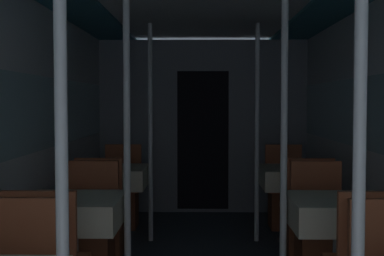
{
  "coord_description": "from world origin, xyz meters",
  "views": [
    {
      "loc": [
        -0.03,
        -1.05,
        1.38
      ],
      "look_at": [
        -0.09,
        2.68,
        1.2
      ],
      "focal_mm": 50.0,
      "sensor_mm": 36.0,
      "label": 1
    }
  ],
  "objects": [
    {
      "name": "dining_table_right_1",
      "position": [
        0.91,
        2.53,
        0.62
      ],
      "size": [
        0.67,
        0.67,
        0.74
      ],
      "color": "#4C4C51",
      "rests_on": "ground_plane"
    },
    {
      "name": "support_pole_right_0",
      "position": [
        0.53,
        0.83,
        1.08
      ],
      "size": [
        0.05,
        0.05,
        2.16
      ],
      "color": "silver",
      "rests_on": "ground_plane"
    },
    {
      "name": "chair_right_near_2",
      "position": [
        0.91,
        3.64,
        0.29
      ],
      "size": [
        0.41,
        0.41,
        0.91
      ],
      "color": "brown",
      "rests_on": "ground_plane"
    },
    {
      "name": "support_pole_right_1",
      "position": [
        0.53,
        2.53,
        1.08
      ],
      "size": [
        0.05,
        0.05,
        2.16
      ],
      "color": "silver",
      "rests_on": "ground_plane"
    },
    {
      "name": "dining_table_right_2",
      "position": [
        0.91,
        4.22,
        0.62
      ],
      "size": [
        0.67,
        0.67,
        0.74
      ],
      "color": "#4C4C51",
      "rests_on": "ground_plane"
    },
    {
      "name": "dining_table_left_2",
      "position": [
        -0.91,
        4.22,
        0.62
      ],
      "size": [
        0.67,
        0.67,
        0.74
      ],
      "color": "#4C4C51",
      "rests_on": "ground_plane"
    },
    {
      "name": "chair_left_near_2",
      "position": [
        -0.91,
        3.64,
        0.29
      ],
      "size": [
        0.41,
        0.41,
        0.91
      ],
      "color": "brown",
      "rests_on": "ground_plane"
    },
    {
      "name": "dining_table_left_1",
      "position": [
        -0.91,
        2.53,
        0.62
      ],
      "size": [
        0.67,
        0.67,
        0.74
      ],
      "color": "#4C4C51",
      "rests_on": "ground_plane"
    },
    {
      "name": "chair_right_far_2",
      "position": [
        0.91,
        4.8,
        0.29
      ],
      "size": [
        0.41,
        0.41,
        0.91
      ],
      "rotation": [
        0.0,
        0.0,
        3.14
      ],
      "color": "brown",
      "rests_on": "ground_plane"
    },
    {
      "name": "chair_left_far_1",
      "position": [
        -0.91,
        3.1,
        0.29
      ],
      "size": [
        0.41,
        0.41,
        0.91
      ],
      "rotation": [
        0.0,
        0.0,
        3.14
      ],
      "color": "brown",
      "rests_on": "ground_plane"
    },
    {
      "name": "support_pole_left_1",
      "position": [
        -0.53,
        2.53,
        1.08
      ],
      "size": [
        0.05,
        0.05,
        2.16
      ],
      "color": "silver",
      "rests_on": "ground_plane"
    },
    {
      "name": "support_pole_right_2",
      "position": [
        0.53,
        4.22,
        1.08
      ],
      "size": [
        0.05,
        0.05,
        2.16
      ],
      "color": "silver",
      "rests_on": "ground_plane"
    },
    {
      "name": "bulkhead_far",
      "position": [
        0.0,
        5.65,
        1.07
      ],
      "size": [
        2.59,
        0.09,
        2.16
      ],
      "color": "slate",
      "rests_on": "ground_plane"
    },
    {
      "name": "chair_left_far_2",
      "position": [
        -0.91,
        4.8,
        0.29
      ],
      "size": [
        0.41,
        0.41,
        0.91
      ],
      "rotation": [
        0.0,
        0.0,
        3.14
      ],
      "color": "brown",
      "rests_on": "ground_plane"
    },
    {
      "name": "wall_left",
      "position": [
        -1.32,
        2.69,
        1.11
      ],
      "size": [
        0.05,
        8.18,
        2.16
      ],
      "color": "silver",
      "rests_on": "ground_plane"
    },
    {
      "name": "chair_right_far_1",
      "position": [
        0.91,
        3.1,
        0.29
      ],
      "size": [
        0.41,
        0.41,
        0.91
      ],
      "rotation": [
        0.0,
        0.0,
        3.14
      ],
      "color": "brown",
      "rests_on": "ground_plane"
    },
    {
      "name": "support_pole_left_2",
      "position": [
        -0.53,
        4.22,
        1.08
      ],
      "size": [
        0.05,
        0.05,
        2.16
      ],
      "color": "silver",
      "rests_on": "ground_plane"
    },
    {
      "name": "support_pole_left_0",
      "position": [
        -0.53,
        0.83,
        1.08
      ],
      "size": [
        0.05,
        0.05,
        2.16
      ],
      "color": "silver",
      "rests_on": "ground_plane"
    }
  ]
}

